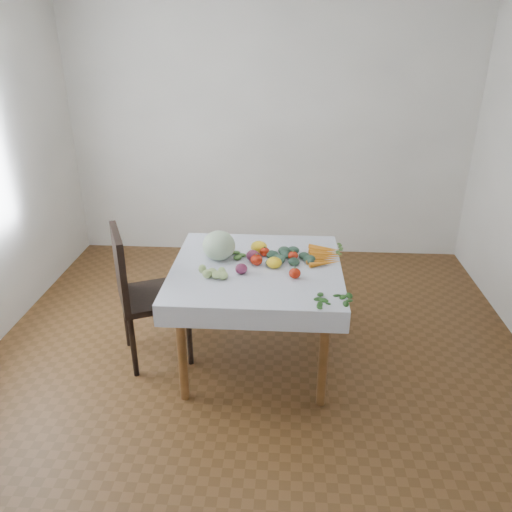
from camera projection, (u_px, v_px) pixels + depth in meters
The scene contains 19 objects.
ground at pixel (257, 359), 3.64m from camera, with size 4.00×4.00×0.00m, color brown.
back_wall at pixel (269, 124), 4.90m from camera, with size 4.00×0.04×2.70m, color white.
table at pixel (257, 280), 3.37m from camera, with size 1.00×1.00×0.75m.
tablecloth at pixel (257, 267), 3.33m from camera, with size 1.12×1.12×0.01m, color white.
chair at pixel (139, 288), 3.44m from camera, with size 0.60×0.60×1.00m.
cabbage at pixel (219, 245), 3.39m from camera, with size 0.22×0.22×0.20m, color #B4C9A8.
tomato_a at pixel (256, 260), 3.33m from camera, with size 0.08×0.08×0.07m, color #B6210C.
tomato_b at pixel (293, 256), 3.41m from camera, with size 0.07×0.07×0.06m, color #B6210C.
tomato_c at pixel (265, 252), 3.47m from camera, with size 0.07×0.07×0.06m, color #B6210C.
tomato_d at pixel (295, 273), 3.16m from camera, with size 0.08×0.08×0.07m, color #B6210C.
heirloom_back at pixel (259, 247), 3.52m from camera, with size 0.12×0.12×0.08m, color yellow.
heirloom_front at pixel (274, 263), 3.29m from camera, with size 0.10×0.10×0.07m, color yellow.
onion_a at pixel (241, 269), 3.21m from camera, with size 0.08×0.08×0.07m, color #511739.
onion_b at pixel (253, 256), 3.39m from camera, with size 0.09×0.09×0.08m, color #511739.
tomatillo_cluster at pixel (212, 274), 3.16m from camera, with size 0.18×0.12×0.05m.
carrot_bunch at pixel (324, 255), 3.44m from camera, with size 0.23×0.36×0.03m.
kale_bunch at pixel (291, 258), 3.40m from camera, with size 0.30×0.29×0.04m.
basil_bunch at pixel (335, 302), 2.88m from camera, with size 0.23×0.16×0.01m.
dill_bunch at pixel (229, 254), 3.48m from camera, with size 0.22×0.16×0.02m.
Camera 1 is at (0.19, -2.99, 2.20)m, focal length 35.00 mm.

